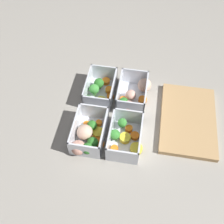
# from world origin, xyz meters

# --- Properties ---
(ground_plane) EXTENTS (4.00, 4.00, 0.00)m
(ground_plane) POSITION_xyz_m (0.00, 0.00, 0.00)
(ground_plane) COLOR gray
(container_near_left) EXTENTS (0.15, 0.11, 0.07)m
(container_near_left) POSITION_xyz_m (-0.09, -0.06, 0.03)
(container_near_left) COLOR silver
(container_near_left) RESTS_ON ground_plane
(container_near_right) EXTENTS (0.17, 0.11, 0.07)m
(container_near_right) POSITION_xyz_m (0.11, -0.06, 0.03)
(container_near_right) COLOR silver
(container_near_right) RESTS_ON ground_plane
(container_far_left) EXTENTS (0.16, 0.12, 0.07)m
(container_far_left) POSITION_xyz_m (-0.09, 0.06, 0.03)
(container_far_left) COLOR silver
(container_far_left) RESTS_ON ground_plane
(container_far_right) EXTENTS (0.15, 0.11, 0.07)m
(container_far_right) POSITION_xyz_m (0.09, 0.05, 0.02)
(container_far_right) COLOR silver
(container_far_right) RESTS_ON ground_plane
(cutting_board) EXTENTS (0.28, 0.18, 0.02)m
(cutting_board) POSITION_xyz_m (-0.02, 0.25, 0.01)
(cutting_board) COLOR tan
(cutting_board) RESTS_ON ground_plane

